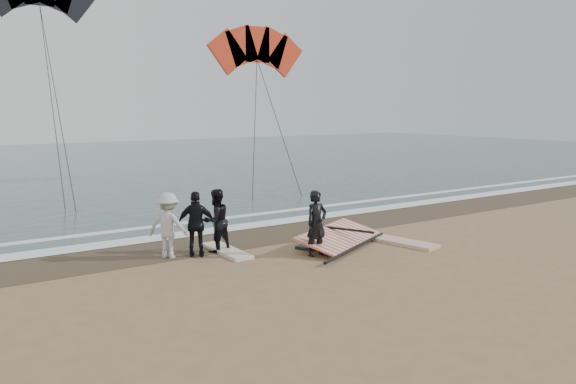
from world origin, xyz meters
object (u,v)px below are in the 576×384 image
Objects in this scene: board_cream at (227,251)px; sail_rig at (335,238)px; man_main at (317,223)px; board_white at (399,241)px.

sail_rig is (3.15, -1.02, 0.15)m from board_cream.
board_cream is (-1.93, 1.73, -0.88)m from man_main.
man_main is at bearing -150.03° from sail_rig.
sail_rig is at bearing 139.95° from board_white.
board_cream is 0.59× the size of sail_rig.
board_cream is 3.31m from sail_rig.
man_main reaches higher than sail_rig.
man_main is 2.73m from board_cream.
man_main is 3.13m from board_white.
board_white is (3.00, -0.23, -0.87)m from man_main.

